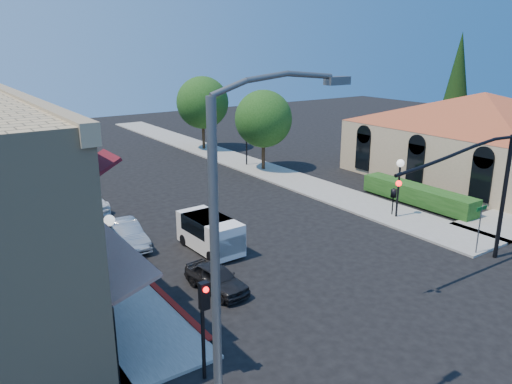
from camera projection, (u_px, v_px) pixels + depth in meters
ground at (412, 321)px, 18.60m from camera, size 120.00×120.00×0.00m
sidewalk_left at (19, 190)px, 35.12m from camera, size 3.50×50.00×0.12m
sidewalk_right at (230, 158)px, 44.64m from camera, size 3.50×50.00×0.12m
curb_red_strip at (153, 287)px, 21.16m from camera, size 0.25×10.00×0.06m
mission_building at (481, 127)px, 38.57m from camera, size 30.12×30.12×6.40m
hedge at (417, 204)px, 32.07m from camera, size 1.40×8.00×1.10m
conifer_far at (457, 84)px, 46.22m from camera, size 3.20×3.20×11.00m
street_tree_a at (263, 119)px, 39.55m from camera, size 4.56×4.56×6.48m
street_tree_b at (203, 103)px, 47.33m from camera, size 4.94×4.94×7.02m
signal_mast_arm at (480, 183)px, 21.80m from camera, size 8.01×0.39×6.00m
secondary_signal at (204, 313)px, 14.70m from camera, size 0.28×0.42×3.32m
cobra_streetlight at (230, 274)px, 10.54m from camera, size 3.60×0.25×9.31m
street_name_sign at (480, 222)px, 23.94m from camera, size 0.80×0.06×2.50m
lamppost_left_near at (111, 235)px, 19.51m from camera, size 0.44×0.44×3.57m
lamppost_left_far at (34, 166)px, 30.55m from camera, size 0.44×0.44×3.57m
lamppost_right_near at (400, 174)px, 28.76m from camera, size 0.44×0.44×3.57m
lamppost_right_far at (246, 134)px, 41.38m from camera, size 0.44×0.44×3.57m
white_van at (210, 232)px, 24.70m from camera, size 1.83×3.93×1.71m
parked_car_a at (216, 278)px, 20.76m from camera, size 1.69×3.42×1.12m
parked_car_b at (125, 234)px, 25.30m from camera, size 1.48×3.97×1.30m
parked_car_c at (84, 200)px, 30.81m from camera, size 2.11×4.70×1.34m
parked_car_d at (68, 168)px, 38.80m from camera, size 2.36×4.77×1.30m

